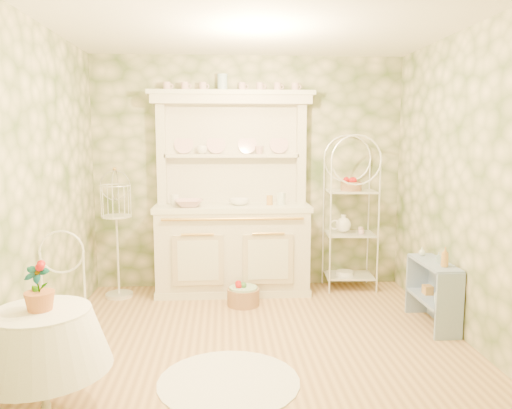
{
  "coord_description": "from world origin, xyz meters",
  "views": [
    {
      "loc": [
        -0.3,
        -4.06,
        1.76
      ],
      "look_at": [
        0.0,
        0.5,
        1.15
      ],
      "focal_mm": 35.0,
      "sensor_mm": 36.0,
      "label": 1
    }
  ],
  "objects": [
    {
      "name": "floor",
      "position": [
        0.0,
        0.0,
        0.0
      ],
      "size": [
        3.6,
        3.6,
        0.0
      ],
      "primitive_type": "plane",
      "color": "tan",
      "rests_on": "ground"
    },
    {
      "name": "ceiling",
      "position": [
        0.0,
        0.0,
        2.7
      ],
      "size": [
        3.6,
        3.6,
        0.0
      ],
      "primitive_type": "plane",
      "color": "white",
      "rests_on": "floor"
    },
    {
      "name": "wall_left",
      "position": [
        -1.8,
        0.0,
        1.35
      ],
      "size": [
        3.6,
        3.6,
        0.0
      ],
      "primitive_type": "plane",
      "color": "beige",
      "rests_on": "floor"
    },
    {
      "name": "wall_right",
      "position": [
        1.8,
        0.0,
        1.35
      ],
      "size": [
        3.6,
        3.6,
        0.0
      ],
      "primitive_type": "plane",
      "color": "beige",
      "rests_on": "floor"
    },
    {
      "name": "wall_back",
      "position": [
        0.0,
        1.8,
        1.35
      ],
      "size": [
        3.6,
        3.6,
        0.0
      ],
      "primitive_type": "plane",
      "color": "beige",
      "rests_on": "floor"
    },
    {
      "name": "wall_front",
      "position": [
        0.0,
        -1.8,
        1.35
      ],
      "size": [
        3.6,
        3.6,
        0.0
      ],
      "primitive_type": "plane",
      "color": "beige",
      "rests_on": "floor"
    },
    {
      "name": "kitchen_dresser",
      "position": [
        -0.2,
        1.52,
        1.15
      ],
      "size": [
        1.87,
        0.61,
        2.29
      ],
      "primitive_type": "cube",
      "color": "silver",
      "rests_on": "floor"
    },
    {
      "name": "bakers_rack",
      "position": [
        1.17,
        1.58,
        0.91
      ],
      "size": [
        0.6,
        0.45,
        1.82
      ],
      "primitive_type": "cube",
      "rotation": [
        0.0,
        0.0,
        -0.08
      ],
      "color": "white",
      "rests_on": "floor"
    },
    {
      "name": "side_shelf",
      "position": [
        1.66,
        0.35,
        0.3
      ],
      "size": [
        0.29,
        0.71,
        0.6
      ],
      "primitive_type": "cube",
      "rotation": [
        0.0,
        0.0,
        0.04
      ],
      "color": "#889FC4",
      "rests_on": "floor"
    },
    {
      "name": "round_table",
      "position": [
        -1.43,
        -1.05,
        0.35
      ],
      "size": [
        0.79,
        0.79,
        0.7
      ],
      "primitive_type": "cylinder",
      "rotation": [
        0.0,
        0.0,
        -0.29
      ],
      "color": "white",
      "rests_on": "floor"
    },
    {
      "name": "cafe_chair",
      "position": [
        -1.61,
        -0.21,
        0.47
      ],
      "size": [
        0.47,
        0.47,
        0.95
      ],
      "primitive_type": "cube",
      "rotation": [
        0.0,
        0.0,
        0.11
      ],
      "color": "white",
      "rests_on": "floor"
    },
    {
      "name": "birdcage_stand",
      "position": [
        -1.47,
        1.42,
        0.72
      ],
      "size": [
        0.35,
        0.35,
        1.43
      ],
      "primitive_type": "cube",
      "rotation": [
        0.0,
        0.0,
        0.03
      ],
      "color": "white",
      "rests_on": "floor"
    },
    {
      "name": "floor_basket",
      "position": [
        -0.1,
        1.04,
        0.09
      ],
      "size": [
        0.36,
        0.36,
        0.19
      ],
      "primitive_type": "cylinder",
      "rotation": [
        0.0,
        0.0,
        -0.26
      ],
      "color": "#A47854",
      "rests_on": "floor"
    },
    {
      "name": "lace_rug",
      "position": [
        -0.27,
        -0.64,
        0.0
      ],
      "size": [
        1.36,
        1.36,
        0.01
      ],
      "primitive_type": "cylinder",
      "rotation": [
        0.0,
        0.0,
        -0.39
      ],
      "color": "white",
      "rests_on": "floor"
    },
    {
      "name": "bowl_floral",
      "position": [
        -0.68,
        1.42,
        1.02
      ],
      "size": [
        0.34,
        0.34,
        0.08
      ],
      "primitive_type": "imported",
      "rotation": [
        0.0,
        0.0,
        0.06
      ],
      "color": "white",
      "rests_on": "kitchen_dresser"
    },
    {
      "name": "bowl_white",
      "position": [
        -0.12,
        1.52,
        1.02
      ],
      "size": [
        0.3,
        0.3,
        0.07
      ],
      "primitive_type": "imported",
      "rotation": [
        0.0,
        0.0,
        0.39
      ],
      "color": "white",
      "rests_on": "kitchen_dresser"
    },
    {
      "name": "cup_left",
      "position": [
        -0.54,
        1.68,
        1.61
      ],
      "size": [
        0.15,
        0.15,
        0.1
      ],
      "primitive_type": "imported",
      "rotation": [
        0.0,
        0.0,
        0.21
      ],
      "color": "white",
      "rests_on": "kitchen_dresser"
    },
    {
      "name": "cup_right",
      "position": [
        0.11,
        1.66,
        1.61
      ],
      "size": [
        0.12,
        0.12,
        0.1
      ],
      "primitive_type": "imported",
      "rotation": [
        0.0,
        0.0,
        0.21
      ],
      "color": "white",
      "rests_on": "kitchen_dresser"
    },
    {
      "name": "potted_geranium",
      "position": [
        -1.43,
        -1.05,
        0.85
      ],
      "size": [
        0.18,
        0.15,
        0.3
      ],
      "primitive_type": "imported",
      "rotation": [
        0.0,
        0.0,
        -0.25
      ],
      "color": "#3F7238",
      "rests_on": "round_table"
    },
    {
      "name": "bottle_amber",
      "position": [
        1.67,
        0.17,
        0.68
      ],
      "size": [
        0.09,
        0.09,
        0.18
      ],
      "primitive_type": "imported",
      "rotation": [
        0.0,
        0.0,
        -0.28
      ],
      "color": "#C99042",
      "rests_on": "side_shelf"
    },
    {
      "name": "bottle_blue",
      "position": [
        1.68,
        0.31,
        0.65
      ],
      "size": [
        0.05,
        0.05,
        0.1
      ],
      "primitive_type": "imported",
      "rotation": [
        0.0,
        0.0,
        -0.23
      ],
      "color": "#A3C5D7",
      "rests_on": "side_shelf"
    },
    {
      "name": "bottle_glass",
      "position": [
        1.64,
        0.6,
        0.65
      ],
      "size": [
        0.08,
        0.08,
        0.09
      ],
      "primitive_type": "imported",
      "rotation": [
        0.0,
        0.0,
        -0.25
      ],
      "color": "silver",
      "rests_on": "side_shelf"
    }
  ]
}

